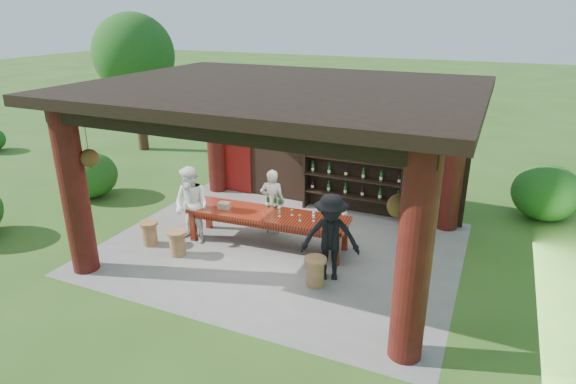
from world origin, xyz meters
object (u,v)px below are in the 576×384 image
at_px(host, 272,202).
at_px(guest_man, 330,237).
at_px(wine_shelf, 355,170).
at_px(stool_near_left, 177,242).
at_px(stool_near_right, 315,271).
at_px(stool_far_left, 149,233).
at_px(tasting_table, 267,218).
at_px(napkin_basket, 224,206).
at_px(guest_woman, 192,205).

xyz_separation_m(host, guest_man, (1.87, -1.37, 0.09)).
relative_size(wine_shelf, stool_near_left, 4.79).
xyz_separation_m(stool_near_right, stool_far_left, (-3.91, 0.09, -0.01)).
distance_m(wine_shelf, tasting_table, 2.76).
relative_size(guest_man, napkin_basket, 6.60).
xyz_separation_m(tasting_table, stool_near_right, (1.54, -1.13, -0.34)).
bearing_deg(guest_woman, stool_far_left, -139.00).
bearing_deg(stool_near_left, stool_near_right, 1.15).
bearing_deg(wine_shelf, guest_woman, -133.48).
bearing_deg(guest_man, wine_shelf, 80.39).
relative_size(tasting_table, stool_near_left, 6.58).
bearing_deg(guest_man, napkin_basket, 148.57).
xyz_separation_m(stool_near_left, napkin_basket, (0.54, 1.03, 0.53)).
xyz_separation_m(tasting_table, guest_woman, (-1.59, -0.50, 0.22)).
bearing_deg(wine_shelf, tasting_table, -116.14).
height_order(stool_near_right, napkin_basket, napkin_basket).
bearing_deg(wine_shelf, stool_near_left, -126.85).
relative_size(tasting_table, guest_man, 2.09).
distance_m(tasting_table, guest_woman, 1.68).
relative_size(host, napkin_basket, 5.88).
relative_size(wine_shelf, stool_near_right, 4.67).
distance_m(tasting_table, stool_far_left, 2.61).
bearing_deg(stool_near_left, stool_far_left, 170.10).
bearing_deg(stool_far_left, wine_shelf, 44.31).
height_order(wine_shelf, napkin_basket, wine_shelf).
distance_m(tasting_table, napkin_basket, 1.01).
relative_size(stool_near_right, guest_man, 0.33).
height_order(stool_near_left, host, host).
relative_size(tasting_table, stool_far_left, 6.66).
distance_m(host, napkin_basket, 1.11).
height_order(stool_far_left, guest_woman, guest_woman).
distance_m(wine_shelf, guest_man, 3.26).
bearing_deg(napkin_basket, stool_near_left, -117.69).
height_order(tasting_table, napkin_basket, napkin_basket).
bearing_deg(stool_near_right, stool_far_left, 178.73).
height_order(host, guest_man, guest_man).
height_order(host, napkin_basket, host).
bearing_deg(host, napkin_basket, 31.30).
distance_m(wine_shelf, napkin_basket, 3.40).
relative_size(tasting_table, guest_woman, 2.08).
bearing_deg(napkin_basket, wine_shelf, 50.01).
height_order(stool_far_left, host, host).
xyz_separation_m(wine_shelf, guest_woman, (-2.79, -2.94, -0.29)).
xyz_separation_m(stool_far_left, napkin_basket, (1.39, 0.88, 0.54)).
bearing_deg(host, wine_shelf, -138.61).
bearing_deg(guest_man, stool_far_left, 165.32).
bearing_deg(napkin_basket, stool_near_right, -21.09).
relative_size(wine_shelf, guest_man, 1.52).
distance_m(tasting_table, guest_man, 1.88).
xyz_separation_m(stool_far_left, host, (2.20, 1.64, 0.48)).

